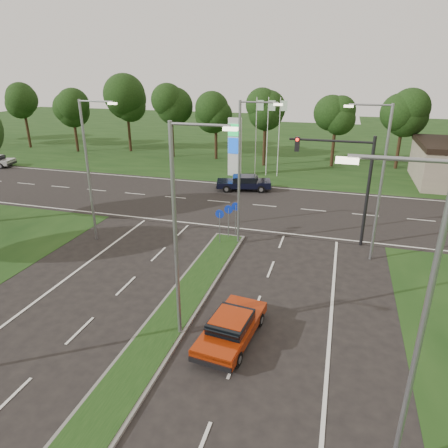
# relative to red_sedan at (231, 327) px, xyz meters

# --- Properties ---
(ground) EXTENTS (160.00, 160.00, 0.00)m
(ground) POSITION_rel_red_sedan_xyz_m (-3.01, -6.26, -0.64)
(ground) COLOR black
(ground) RESTS_ON ground
(verge_far) EXTENTS (160.00, 50.00, 0.02)m
(verge_far) POSITION_rel_red_sedan_xyz_m (-3.01, 48.74, -0.64)
(verge_far) COLOR #173411
(verge_far) RESTS_ON ground
(cross_road) EXTENTS (160.00, 12.00, 0.02)m
(cross_road) POSITION_rel_red_sedan_xyz_m (-3.01, 17.74, -0.64)
(cross_road) COLOR black
(cross_road) RESTS_ON ground
(median_kerb) EXTENTS (2.00, 26.00, 0.12)m
(median_kerb) POSITION_rel_red_sedan_xyz_m (-3.01, -2.26, -0.58)
(median_kerb) COLOR slate
(median_kerb) RESTS_ON ground
(streetlight_median_near) EXTENTS (2.53, 0.22, 9.00)m
(streetlight_median_near) POSITION_rel_red_sedan_xyz_m (-2.01, -0.26, 4.44)
(streetlight_median_near) COLOR gray
(streetlight_median_near) RESTS_ON ground
(streetlight_median_far) EXTENTS (2.53, 0.22, 9.00)m
(streetlight_median_far) POSITION_rel_red_sedan_xyz_m (-2.01, 9.74, 4.44)
(streetlight_median_far) COLOR gray
(streetlight_median_far) RESTS_ON ground
(streetlight_left_far) EXTENTS (2.53, 0.22, 9.00)m
(streetlight_left_far) POSITION_rel_red_sedan_xyz_m (-11.31, 7.74, 4.44)
(streetlight_left_far) COLOR gray
(streetlight_left_far) RESTS_ON ground
(streetlight_right_far) EXTENTS (2.53, 0.22, 9.00)m
(streetlight_right_far) POSITION_rel_red_sedan_xyz_m (5.79, 9.74, 4.44)
(streetlight_right_far) COLOR gray
(streetlight_right_far) RESTS_ON ground
(streetlight_right_near) EXTENTS (2.53, 0.22, 9.00)m
(streetlight_right_near) POSITION_rel_red_sedan_xyz_m (5.79, -4.26, 4.44)
(streetlight_right_near) COLOR gray
(streetlight_right_near) RESTS_ON ground
(traffic_signal) EXTENTS (5.10, 0.42, 7.00)m
(traffic_signal) POSITION_rel_red_sedan_xyz_m (4.18, 11.73, 4.01)
(traffic_signal) COLOR black
(traffic_signal) RESTS_ON ground
(median_signs) EXTENTS (1.16, 1.76, 2.38)m
(median_signs) POSITION_rel_red_sedan_xyz_m (-3.01, 10.14, 1.07)
(median_signs) COLOR gray
(median_signs) RESTS_ON ground
(gas_pylon) EXTENTS (5.80, 1.26, 8.00)m
(gas_pylon) POSITION_rel_red_sedan_xyz_m (-6.80, 26.78, 2.55)
(gas_pylon) COLOR silver
(gas_pylon) RESTS_ON ground
(treeline_far) EXTENTS (6.00, 6.00, 9.90)m
(treeline_far) POSITION_rel_red_sedan_xyz_m (-2.91, 33.67, 6.19)
(treeline_far) COLOR black
(treeline_far) RESTS_ON ground
(red_sedan) EXTENTS (2.24, 4.51, 1.19)m
(red_sedan) POSITION_rel_red_sedan_xyz_m (0.00, 0.00, 0.00)
(red_sedan) COLOR #972608
(red_sedan) RESTS_ON ground
(navy_sedan) EXTENTS (5.30, 3.19, 1.36)m
(navy_sedan) POSITION_rel_red_sedan_xyz_m (-4.76, 21.74, 0.09)
(navy_sedan) COLOR black
(navy_sedan) RESTS_ON ground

